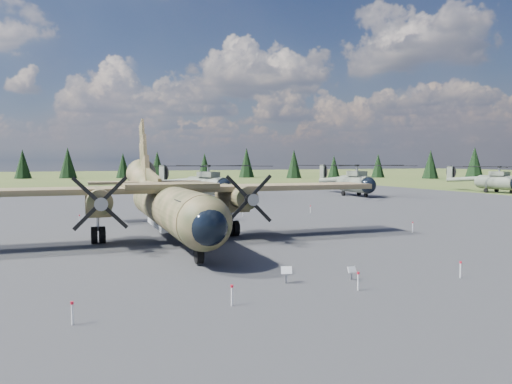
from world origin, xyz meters
name	(u,v)px	position (x,y,z in m)	size (l,w,h in m)	color
ground	(219,246)	(0.00, 0.00, 0.00)	(500.00, 500.00, 0.00)	#565E2A
apron	(182,228)	(0.00, 10.00, 0.00)	(120.00, 120.00, 0.04)	slate
transport_plane	(166,198)	(-2.53, 4.61, 3.00)	(31.73, 28.81, 10.46)	#363D21
helicopter_near	(206,175)	(11.57, 40.30, 3.63)	(26.12, 26.12, 5.12)	slate
helicopter_mid	(355,174)	(35.34, 36.02, 3.65)	(21.59, 24.52, 5.15)	slate
helicopter_far	(497,174)	(63.88, 33.60, 3.39)	(19.34, 22.49, 4.78)	slate
info_placard_left	(286,272)	(-0.36, -11.05, 0.54)	(0.56, 0.38, 0.81)	gray
info_placard_right	(352,271)	(2.84, -11.72, 0.45)	(0.44, 0.19, 0.68)	gray
barrier_fence	(213,239)	(-0.46, -0.08, 0.51)	(33.12, 29.62, 0.85)	silver
treeline	(198,181)	(-3.07, -5.53, 4.71)	(286.23, 290.19, 10.67)	black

